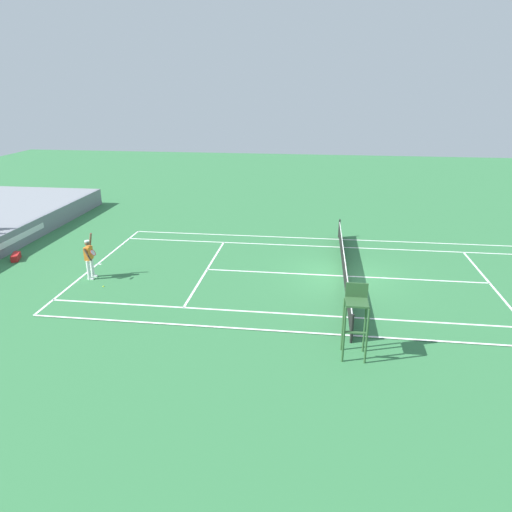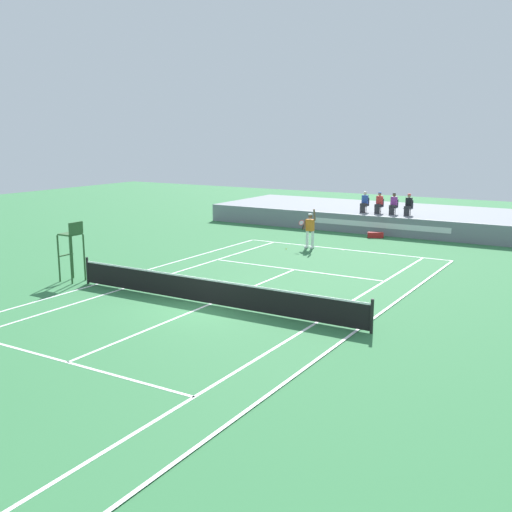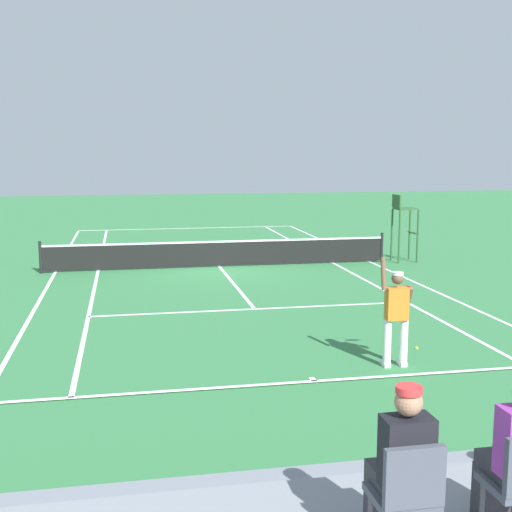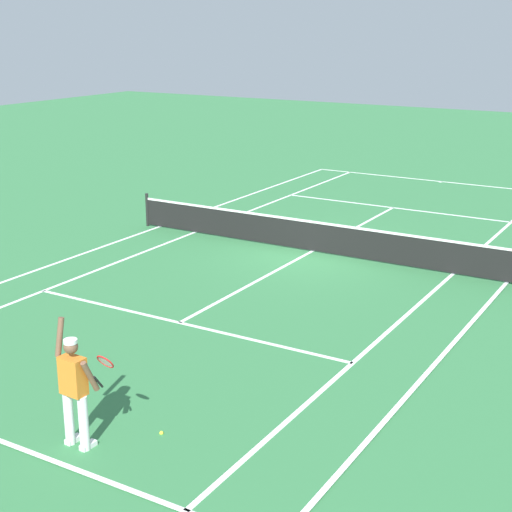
# 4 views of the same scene
# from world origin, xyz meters

# --- Properties ---
(ground_plane) EXTENTS (80.00, 80.00, 0.00)m
(ground_plane) POSITION_xyz_m (0.00, 0.00, 0.00)
(ground_plane) COLOR #337542
(court) EXTENTS (11.08, 23.88, 0.03)m
(court) POSITION_xyz_m (0.00, 0.00, 0.01)
(court) COLOR #337542
(court) RESTS_ON ground
(net) EXTENTS (11.98, 0.10, 1.07)m
(net) POSITION_xyz_m (0.00, 0.00, 0.52)
(net) COLOR black
(net) RESTS_ON ground
(barrier_wall) EXTENTS (23.71, 0.25, 1.12)m
(barrier_wall) POSITION_xyz_m (0.00, 17.18, 0.56)
(barrier_wall) COLOR gray
(barrier_wall) RESTS_ON ground
(bleacher_platform) EXTENTS (23.71, 7.62, 1.12)m
(bleacher_platform) POSITION_xyz_m (0.00, 21.11, 0.56)
(bleacher_platform) COLOR gray
(bleacher_platform) RESTS_ON ground
(spectator_seated_0) EXTENTS (0.44, 0.60, 1.27)m
(spectator_seated_0) POSITION_xyz_m (-1.48, 18.44, 1.73)
(spectator_seated_0) COLOR #474C56
(spectator_seated_0) RESTS_ON bleacher_platform
(spectator_seated_1) EXTENTS (0.44, 0.60, 1.27)m
(spectator_seated_1) POSITION_xyz_m (-0.55, 18.44, 1.73)
(spectator_seated_1) COLOR #474C56
(spectator_seated_1) RESTS_ON bleacher_platform
(spectator_seated_2) EXTENTS (0.44, 0.60, 1.27)m
(spectator_seated_2) POSITION_xyz_m (0.35, 18.44, 1.73)
(spectator_seated_2) COLOR #474C56
(spectator_seated_2) RESTS_ON bleacher_platform
(spectator_seated_3) EXTENTS (0.44, 0.60, 1.27)m
(spectator_seated_3) POSITION_xyz_m (1.26, 18.44, 1.73)
(spectator_seated_3) COLOR #474C56
(spectator_seated_3) RESTS_ON bleacher_platform
(tennis_player) EXTENTS (0.78, 0.62, 2.08)m
(tennis_player) POSITION_xyz_m (-1.71, 11.37, 0.99)
(tennis_player) COLOR white
(tennis_player) RESTS_ON ground
(tennis_ball) EXTENTS (0.07, 0.07, 0.07)m
(tennis_ball) POSITION_xyz_m (-2.58, 10.42, 0.03)
(tennis_ball) COLOR #D1E533
(tennis_ball) RESTS_ON ground
(umpire_chair) EXTENTS (0.77, 0.77, 2.44)m
(umpire_chair) POSITION_xyz_m (-6.74, 0.00, 1.56)
(umpire_chair) COLOR #2D562D
(umpire_chair) RESTS_ON ground
(equipment_bag) EXTENTS (0.95, 0.62, 0.32)m
(equipment_bag) POSITION_xyz_m (0.11, 16.24, 0.16)
(equipment_bag) COLOR red
(equipment_bag) RESTS_ON ground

